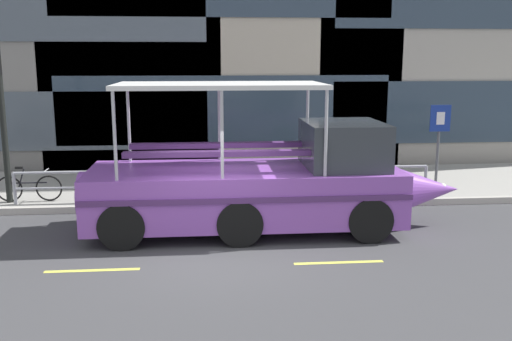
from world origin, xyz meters
The scene contains 10 objects.
ground_plane centered at (0.00, 0.00, 0.00)m, with size 120.00×120.00×0.00m, color #3D3D3F.
sidewalk centered at (0.00, 5.60, 0.09)m, with size 32.00×4.80×0.18m, color #99968E.
curb_edge centered at (0.00, 3.11, 0.09)m, with size 32.00×0.18×0.18m, color #B2ADA3.
lane_centreline centered at (0.00, -1.12, 0.00)m, with size 25.80×0.12×0.01m.
curb_guardrail centered at (0.35, 3.45, 0.77)m, with size 11.26×0.09×0.88m.
traffic_light_pole centered at (-5.46, 3.63, 2.77)m, with size 0.24×0.46×4.28m.
parking_sign centered at (6.54, 4.15, 1.87)m, with size 0.60×0.12×2.48m.
leaned_bicycle centered at (-4.96, 3.75, 0.56)m, with size 1.74×0.46×0.96m.
duck_tour_boat centered at (1.19, 1.23, 1.10)m, with size 8.92×2.60×3.43m.
pedestrian_near_bow centered at (4.18, 4.79, 1.22)m, with size 0.35×0.41×1.73m.
Camera 1 is at (-0.19, -11.63, 4.00)m, focal length 39.87 mm.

